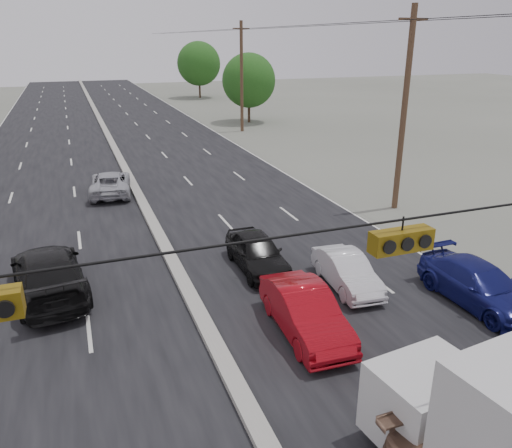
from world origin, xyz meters
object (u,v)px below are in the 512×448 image
object	(u,v)px
queue_car_a	(257,253)
oncoming_near	(48,274)
queue_car_d	(479,285)
queue_car_b	(347,272)
tree_right_mid	(249,80)
red_sedan	(305,312)
utility_pole_right_b	(404,110)
tree_right_far	(199,64)
utility_pole_right_c	(242,77)
oncoming_far	(110,183)

from	to	relation	value
queue_car_a	oncoming_near	xyz separation A→B (m)	(-7.50, 0.60, 0.11)
queue_car_a	oncoming_near	bearing A→B (deg)	176.09
queue_car_d	queue_car_b	bearing A→B (deg)	142.29
tree_right_mid	red_sedan	bearing A→B (deg)	-107.30
utility_pole_right_b	tree_right_far	bearing A→B (deg)	86.36
utility_pole_right_b	tree_right_mid	size ratio (longest dim) A/B	1.40
tree_right_far	tree_right_mid	bearing A→B (deg)	-92.29
utility_pole_right_c	queue_car_d	xyz separation A→B (m)	(-3.48, -34.65, -4.42)
tree_right_far	utility_pole_right_b	bearing A→B (deg)	-93.64
red_sedan	queue_car_d	bearing A→B (deg)	-1.11
utility_pole_right_c	queue_car_d	distance (m)	35.11
utility_pole_right_c	tree_right_far	world-z (taller)	utility_pole_right_c
red_sedan	queue_car_a	bearing A→B (deg)	89.81
tree_right_mid	queue_car_b	xyz separation A→B (m)	(-9.51, -37.04, -3.72)
utility_pole_right_b	tree_right_mid	world-z (taller)	utility_pole_right_b
red_sedan	queue_car_d	xyz separation A→B (m)	(6.25, -0.40, -0.03)
queue_car_d	oncoming_near	bearing A→B (deg)	155.72
tree_right_far	red_sedan	distance (m)	65.74
red_sedan	utility_pole_right_c	bearing A→B (deg)	76.71
utility_pole_right_b	tree_right_mid	xyz separation A→B (m)	(2.50, 30.00, -0.77)
utility_pole_right_c	red_sedan	distance (m)	35.88
tree_right_far	queue_car_a	size ratio (longest dim) A/B	1.99
tree_right_far	queue_car_b	bearing A→B (deg)	-99.62
tree_right_mid	queue_car_d	bearing A→B (deg)	-98.57
utility_pole_right_b	queue_car_b	xyz separation A→B (m)	(-7.01, -7.04, -4.50)
tree_right_far	red_sedan	size ratio (longest dim) A/B	1.87
queue_car_b	oncoming_near	distance (m)	10.47
red_sedan	queue_car_a	distance (m)	4.74
utility_pole_right_c	red_sedan	world-z (taller)	utility_pole_right_c
red_sedan	oncoming_far	bearing A→B (deg)	106.33
utility_pole_right_b	oncoming_near	bearing A→B (deg)	-167.02
utility_pole_right_b	red_sedan	world-z (taller)	utility_pole_right_b
utility_pole_right_b	tree_right_far	xyz separation A→B (m)	(3.50, 55.00, -0.15)
queue_car_b	queue_car_d	bearing A→B (deg)	-31.66
oncoming_near	oncoming_far	size ratio (longest dim) A/B	1.18
tree_right_far	red_sedan	world-z (taller)	tree_right_far
oncoming_near	queue_car_a	bearing A→B (deg)	168.70
utility_pole_right_c	queue_car_b	distance (m)	33.11
tree_right_far	queue_car_a	bearing A→B (deg)	-102.32
tree_right_far	oncoming_far	distance (m)	50.51
tree_right_far	oncoming_near	xyz separation A→B (m)	(-20.50, -58.92, -4.15)
utility_pole_right_b	queue_car_a	bearing A→B (deg)	-154.57
utility_pole_right_b	queue_car_a	size ratio (longest dim) A/B	2.44
oncoming_far	queue_car_b	bearing A→B (deg)	121.64
utility_pole_right_b	oncoming_far	xyz separation A→B (m)	(-13.90, 7.78, -4.45)
queue_car_a	queue_car_d	bearing A→B (deg)	-39.82
queue_car_a	queue_car_b	size ratio (longest dim) A/B	1.10
oncoming_near	queue_car_b	bearing A→B (deg)	155.88
queue_car_a	tree_right_mid	bearing A→B (deg)	71.48
tree_right_mid	oncoming_far	distance (m)	27.86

